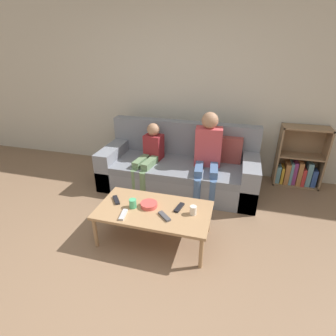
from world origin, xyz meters
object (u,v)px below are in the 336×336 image
Objects in this scene: bookshelf at (298,163)px; tv_remote_0 at (179,207)px; person_child at (150,153)px; cup_far at (193,210)px; tv_remote_3 at (116,200)px; couch at (180,168)px; person_adult at (208,150)px; tv_remote_2 at (123,215)px; cup_near at (133,203)px; tv_remote_1 at (164,216)px; snack_bowl at (149,205)px; coffee_table at (154,212)px.

tv_remote_0 is (-1.40, -1.65, 0.06)m from bookshelf.
person_child is at bearing 134.68° from tv_remote_0.
cup_far is at bearing -125.93° from bookshelf.
tv_remote_0 is at bearing -33.40° from tv_remote_3.
person_adult reaches higher than couch.
couch reaches higher than tv_remote_3.
tv_remote_0 is at bearing 20.34° from tv_remote_2.
couch reaches higher than cup_near.
person_adult is 1.48m from tv_remote_2.
tv_remote_2 is at bearing -134.70° from bookshelf.
cup_near is 0.48m from tv_remote_0.
bookshelf is 1.43m from person_adult.
tv_remote_1 is 0.25m from snack_bowl.
bookshelf is 2.69m from tv_remote_3.
bookshelf is at bearing 2.19° from tv_remote_3.
couch reaches higher than tv_remote_2.
tv_remote_0 is (-0.16, 0.06, -0.03)m from cup_far.
tv_remote_1 is at bearing -107.04° from person_adult.
tv_remote_2 is at bearing -103.15° from cup_near.
cup_far is at bearing -44.08° from person_child.
bookshelf is 5.04× the size of tv_remote_0.
tv_remote_1 is (0.14, -0.10, 0.04)m from coffee_table.
cup_near is 0.17m from snack_bowl.
couch is 1.33m from tv_remote_1.
snack_bowl is at bearing 20.53° from cup_near.
tv_remote_0 reaches higher than coffee_table.
tv_remote_0 and tv_remote_2 have the same top height.
cup_far is 0.17m from tv_remote_0.
cup_far reaches higher than tv_remote_1.
tv_remote_3 is 0.93× the size of snack_bowl.
cup_far is at bearing -70.91° from couch.
couch is at bearing 87.22° from snack_bowl.
person_adult is at bearing 62.00° from cup_near.
cup_far reaches higher than coffee_table.
couch is 13.80× the size of tv_remote_1.
person_adult is 1.32m from cup_near.
tv_remote_3 is (-0.69, -0.04, 0.00)m from tv_remote_0.
coffee_table is at bearing -176.93° from cup_far.
coffee_table is 0.26m from tv_remote_0.
tv_remote_0 is 1.01× the size of tv_remote_2.
snack_bowl is at bearing 178.92° from cup_far.
coffee_table is 6.63× the size of tv_remote_0.
bookshelf reaches higher than tv_remote_0.
tv_remote_1 is at bearing -36.10° from coffee_table.
person_adult is 7.17× the size of tv_remote_1.
snack_bowl is at bearing -135.09° from bookshelf.
tv_remote_1 and tv_remote_2 have the same top height.
tv_remote_3 is (-0.85, 0.02, -0.03)m from cup_far.
tv_remote_2 is (-0.65, -1.30, -0.26)m from person_adult.
cup_near is 0.54× the size of snack_bowl.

